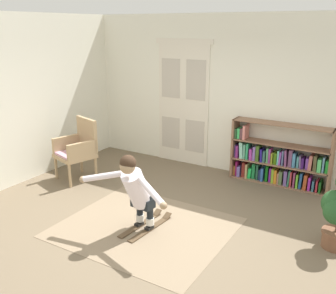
% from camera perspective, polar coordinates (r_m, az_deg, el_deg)
% --- Properties ---
extents(ground_plane, '(7.20, 7.20, 0.00)m').
position_cam_1_polar(ground_plane, '(5.49, -1.49, -11.68)').
color(ground_plane, brown).
extents(back_wall, '(6.00, 0.10, 2.90)m').
position_cam_1_polar(back_wall, '(7.23, 9.64, 7.47)').
color(back_wall, white).
rests_on(back_wall, ground).
extents(side_wall_left, '(0.10, 6.00, 2.90)m').
position_cam_1_polar(side_wall_left, '(7.24, -20.37, 6.64)').
color(side_wall_left, white).
rests_on(side_wall_left, ground).
extents(double_door, '(1.22, 0.05, 2.45)m').
position_cam_1_polar(double_door, '(7.64, 2.27, 6.55)').
color(double_door, silver).
rests_on(double_door, ground).
extents(rug, '(2.26, 1.95, 0.01)m').
position_cam_1_polar(rug, '(5.48, -3.40, -11.75)').
color(rug, '#857159').
rests_on(rug, ground).
extents(bookshelf, '(1.71, 0.30, 1.10)m').
position_cam_1_polar(bookshelf, '(7.00, 15.73, -1.89)').
color(bookshelf, '#86614A').
rests_on(bookshelf, ground).
extents(wicker_chair, '(0.75, 0.75, 1.10)m').
position_cam_1_polar(wicker_chair, '(7.11, -13.12, -0.12)').
color(wicker_chair, tan).
rests_on(wicker_chair, ground).
extents(skis_pair, '(0.34, 0.89, 0.07)m').
position_cam_1_polar(skis_pair, '(5.49, -3.19, -11.45)').
color(skis_pair, '#4F3B27').
rests_on(skis_pair, rug).
extents(person_skier, '(1.43, 0.68, 1.07)m').
position_cam_1_polar(person_skier, '(5.06, -4.80, -6.00)').
color(person_skier, white).
rests_on(person_skier, skis_pair).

